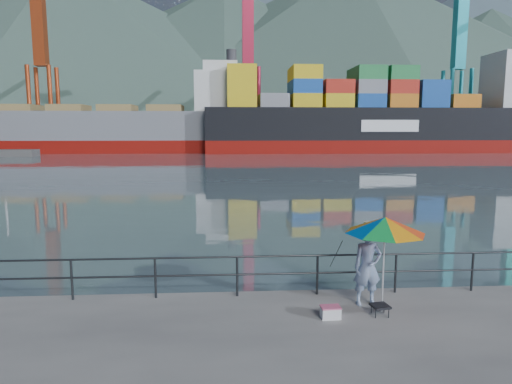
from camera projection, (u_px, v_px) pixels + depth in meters
harbor_water at (225, 142)px, 138.07m from camera, size 500.00×280.00×0.00m
far_dock at (269, 147)px, 102.12m from camera, size 200.00×40.00×0.40m
guardrail at (197, 276)px, 11.19m from camera, size 22.00×0.06×1.03m
mountains at (308, 60)px, 212.34m from camera, size 600.00×332.80×80.00m
port_cranes at (376, 69)px, 92.28m from camera, size 116.00×28.00×38.40m
container_stacks at (389, 131)px, 103.57m from camera, size 58.00×5.40×7.80m
fisherman at (367, 267)px, 10.66m from camera, size 0.70×0.48×1.84m
beach_umbrella at (385, 225)px, 10.10m from camera, size 1.94×1.94×2.19m
folding_stool at (380, 310)px, 10.13m from camera, size 0.43×0.43×0.24m
cooler_bag at (330, 313)px, 9.99m from camera, size 0.42×0.29×0.24m
fishing_rod at (335, 288)px, 11.89m from camera, size 0.11×1.63×1.15m
bulk_carrier at (138, 128)px, 82.19m from camera, size 52.79×9.14×14.50m
container_ship at (389, 119)px, 82.92m from camera, size 63.04×10.51×18.10m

